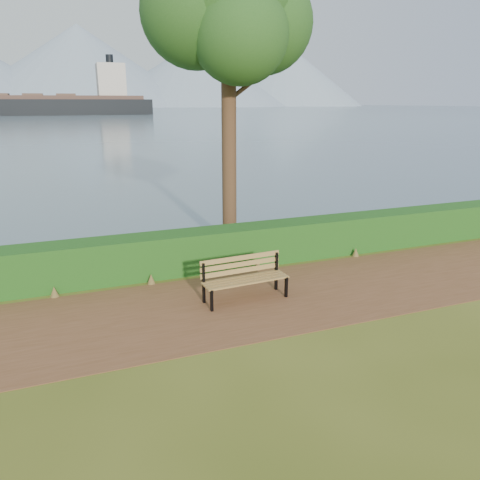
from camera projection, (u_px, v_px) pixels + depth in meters
name	position (u px, v px, depth m)	size (l,w,h in m)	color
ground	(225.00, 312.00, 9.42)	(140.00, 140.00, 0.00)	#475117
path	(220.00, 306.00, 9.69)	(40.00, 3.40, 0.01)	brown
hedge	(190.00, 251.00, 11.61)	(32.00, 0.85, 1.00)	#194F16
water	(60.00, 110.00, 242.07)	(700.00, 510.00, 0.00)	#415569
mountains	(41.00, 70.00, 361.73)	(585.00, 190.00, 70.00)	#7B8FA4
bench	(244.00, 275.00, 9.92)	(1.88, 0.66, 0.92)	black
tree	(228.00, 4.00, 11.85)	(4.49, 3.79, 8.66)	#382717
cargo_ship	(50.00, 105.00, 143.66)	(65.98, 11.01, 20.00)	black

